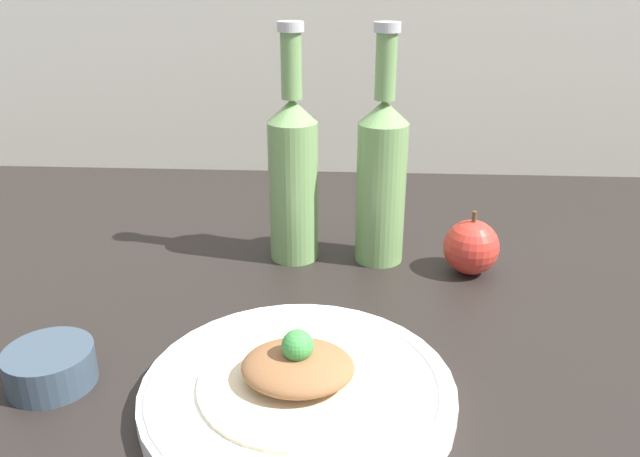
# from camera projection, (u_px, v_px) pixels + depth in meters

# --- Properties ---
(ground_plane) EXTENTS (1.80, 1.10, 0.04)m
(ground_plane) POSITION_uv_depth(u_px,v_px,m) (284.00, 319.00, 0.75)
(ground_plane) COLOR black
(plate) EXTENTS (0.29, 0.29, 0.02)m
(plate) POSITION_uv_depth(u_px,v_px,m) (298.00, 390.00, 0.58)
(plate) COLOR white
(plate) RESTS_ON ground_plane
(plated_food) EXTENTS (0.18, 0.18, 0.06)m
(plated_food) POSITION_uv_depth(u_px,v_px,m) (298.00, 370.00, 0.57)
(plated_food) COLOR beige
(plated_food) RESTS_ON plate
(cider_bottle_left) EXTENTS (0.07, 0.07, 0.31)m
(cider_bottle_left) POSITION_uv_depth(u_px,v_px,m) (290.00, 174.00, 0.82)
(cider_bottle_left) COLOR #729E5B
(cider_bottle_left) RESTS_ON ground_plane
(cider_bottle_right) EXTENTS (0.07, 0.07, 0.31)m
(cider_bottle_right) POSITION_uv_depth(u_px,v_px,m) (381.00, 175.00, 0.82)
(cider_bottle_right) COLOR #729E5B
(cider_bottle_right) RESTS_ON ground_plane
(apple) EXTENTS (0.07, 0.07, 0.09)m
(apple) POSITION_uv_depth(u_px,v_px,m) (471.00, 247.00, 0.81)
(apple) COLOR red
(apple) RESTS_ON ground_plane
(dipping_bowl) EXTENTS (0.08, 0.08, 0.04)m
(dipping_bowl) POSITION_uv_depth(u_px,v_px,m) (50.00, 367.00, 0.60)
(dipping_bowl) COLOR #384756
(dipping_bowl) RESTS_ON ground_plane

